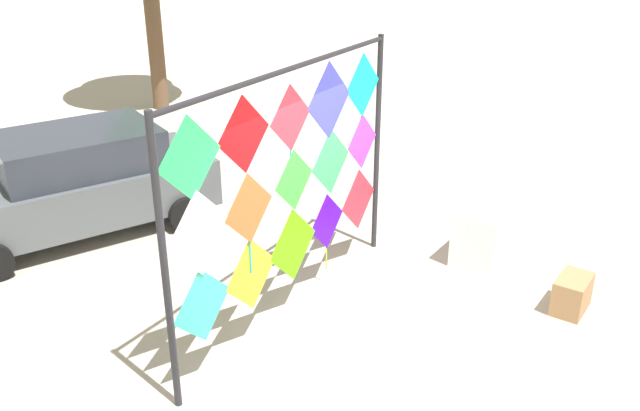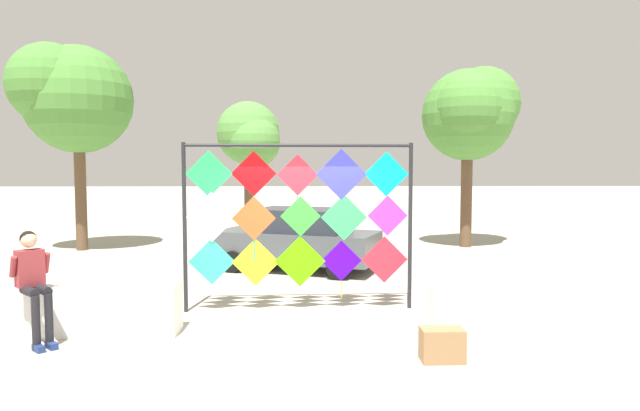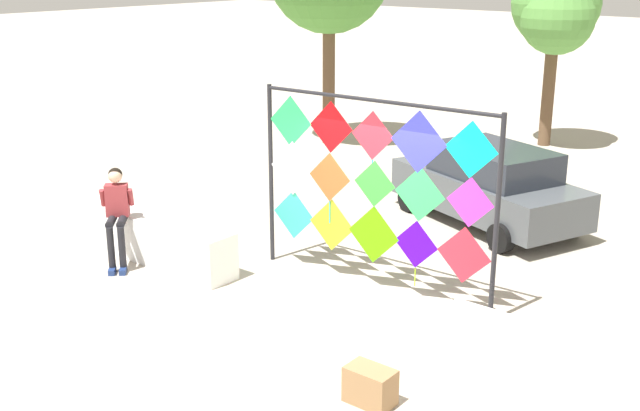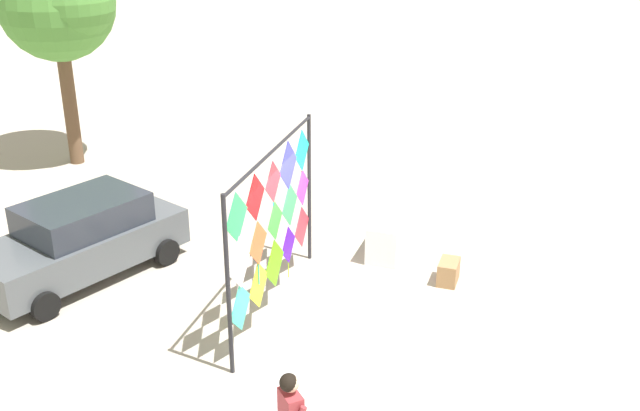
# 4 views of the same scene
# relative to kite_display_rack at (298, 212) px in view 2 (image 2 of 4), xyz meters

# --- Properties ---
(ground) EXTENTS (120.00, 120.00, 0.00)m
(ground) POSITION_rel_kite_display_rack_xyz_m (0.12, -0.96, -1.72)
(ground) COLOR #ADA393
(plaza_ledge_left) EXTENTS (3.47, 0.61, 0.75)m
(plaza_ledge_left) POSITION_rel_kite_display_rack_xyz_m (-3.51, -1.31, -1.34)
(plaza_ledge_left) COLOR white
(plaza_ledge_left) RESTS_ON ground
(plaza_ledge_right) EXTENTS (3.47, 0.61, 0.75)m
(plaza_ledge_right) POSITION_rel_kite_display_rack_xyz_m (3.76, -1.31, -1.34)
(plaza_ledge_right) COLOR white
(plaza_ledge_right) RESTS_ON ground
(kite_display_rack) EXTENTS (3.97, 0.23, 2.91)m
(kite_display_rack) POSITION_rel_kite_display_rack_xyz_m (0.00, 0.00, 0.00)
(kite_display_rack) COLOR #232328
(kite_display_rack) RESTS_ON ground
(seated_vendor) EXTENTS (0.75, 0.75, 1.60)m
(seated_vendor) POSITION_rel_kite_display_rack_xyz_m (-3.68, -1.83, -0.77)
(seated_vendor) COLOR black
(seated_vendor) RESTS_ON ground
(parked_car) EXTENTS (4.16, 2.90, 1.49)m
(parked_car) POSITION_rel_kite_display_rack_xyz_m (-0.04, 3.82, -0.96)
(parked_car) COLOR #4C5156
(parked_car) RESTS_ON ground
(cardboard_box_large) EXTENTS (0.55, 0.35, 0.43)m
(cardboard_box_large) POSITION_rel_kite_display_rack_xyz_m (1.89, -2.65, -1.50)
(cardboard_box_large) COLOR #9E754C
(cardboard_box_large) RESTS_ON ground
(tree_broadleaf) EXTENTS (2.28, 2.44, 4.79)m
(tree_broadleaf) POSITION_rel_kite_display_rack_xyz_m (-1.83, 10.50, 1.81)
(tree_broadleaf) COLOR brown
(tree_broadleaf) RESTS_ON ground
(tree_palm_like) EXTENTS (3.37, 3.18, 6.02)m
(tree_palm_like) POSITION_rel_kite_display_rack_xyz_m (-6.73, 7.11, 2.82)
(tree_palm_like) COLOR brown
(tree_palm_like) RESTS_ON ground
(tree_far_right) EXTENTS (3.13, 3.10, 5.60)m
(tree_far_right) POSITION_rel_kite_display_rack_xyz_m (5.27, 7.62, 2.44)
(tree_far_right) COLOR brown
(tree_far_right) RESTS_ON ground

